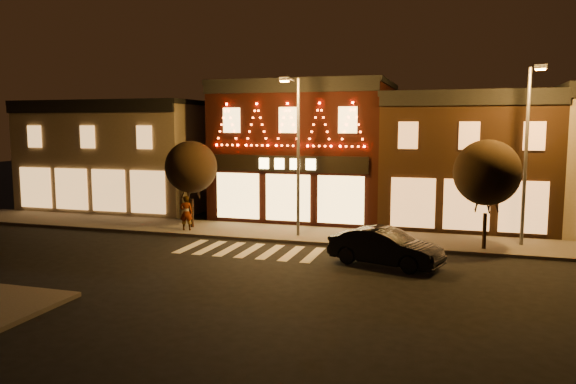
% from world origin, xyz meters
% --- Properties ---
extents(ground, '(120.00, 120.00, 0.00)m').
position_xyz_m(ground, '(0.00, 0.00, 0.00)').
color(ground, black).
rests_on(ground, ground).
extents(sidewalk_far, '(44.00, 4.00, 0.15)m').
position_xyz_m(sidewalk_far, '(2.00, 8.00, 0.07)').
color(sidewalk_far, '#47423D').
rests_on(sidewalk_far, ground).
extents(building_left, '(12.20, 8.28, 7.30)m').
position_xyz_m(building_left, '(-13.00, 13.99, 3.66)').
color(building_left, '#80745B').
rests_on(building_left, ground).
extents(building_pulp, '(10.20, 8.34, 8.30)m').
position_xyz_m(building_pulp, '(0.00, 13.98, 4.16)').
color(building_pulp, black).
rests_on(building_pulp, ground).
extents(building_right_a, '(9.20, 8.28, 7.50)m').
position_xyz_m(building_right_a, '(9.50, 13.99, 3.76)').
color(building_right_a, '#382213').
rests_on(building_right_a, ground).
extents(streetlamp_mid, '(0.57, 1.81, 7.87)m').
position_xyz_m(streetlamp_mid, '(1.30, 7.14, 4.77)').
color(streetlamp_mid, '#59595E').
rests_on(streetlamp_mid, sidewalk_far).
extents(streetlamp_right, '(0.57, 1.88, 8.18)m').
position_xyz_m(streetlamp_right, '(12.01, 8.03, 4.95)').
color(streetlamp_right, '#59595E').
rests_on(streetlamp_right, sidewalk_far).
extents(tree_left, '(2.83, 2.83, 4.73)m').
position_xyz_m(tree_left, '(-4.86, 7.85, 3.46)').
color(tree_left, black).
rests_on(tree_left, sidewalk_far).
extents(tree_right, '(2.96, 2.96, 4.95)m').
position_xyz_m(tree_right, '(10.25, 6.90, 3.61)').
color(tree_right, black).
rests_on(tree_right, sidewalk_far).
extents(dark_sedan, '(4.88, 2.90, 1.52)m').
position_xyz_m(dark_sedan, '(6.27, 3.14, 0.76)').
color(dark_sedan, black).
rests_on(dark_sedan, ground).
extents(pedestrian, '(0.77, 0.62, 1.85)m').
position_xyz_m(pedestrian, '(-4.74, 6.93, 1.08)').
color(pedestrian, gray).
rests_on(pedestrian, sidewalk_far).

